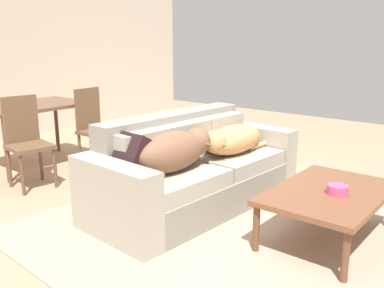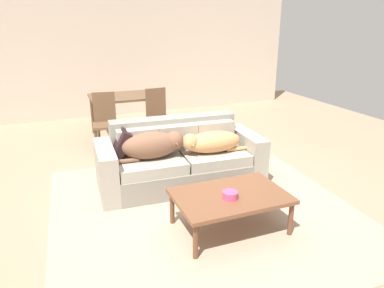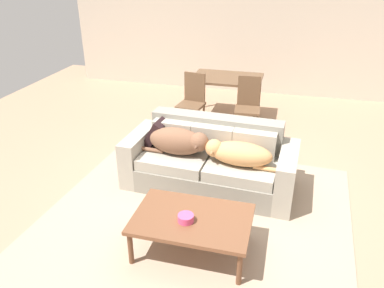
# 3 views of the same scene
# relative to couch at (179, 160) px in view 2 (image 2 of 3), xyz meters

# --- Properties ---
(ground_plane) EXTENTS (10.00, 10.00, 0.00)m
(ground_plane) POSITION_rel_couch_xyz_m (0.11, -0.05, -0.33)
(ground_plane) COLOR tan
(back_partition) EXTENTS (8.00, 0.12, 2.70)m
(back_partition) POSITION_rel_couch_xyz_m (0.11, 3.95, 1.02)
(back_partition) COLOR beige
(back_partition) RESTS_ON ground
(area_rug) EXTENTS (3.49, 3.46, 0.01)m
(area_rug) POSITION_rel_couch_xyz_m (-0.00, -0.79, -0.32)
(area_rug) COLOR tan
(area_rug) RESTS_ON ground
(couch) EXTENTS (2.13, 0.99, 0.84)m
(couch) POSITION_rel_couch_xyz_m (0.00, 0.00, 0.00)
(couch) COLOR gray
(couch) RESTS_ON ground
(dog_on_left_cushion) EXTENTS (0.88, 0.39, 0.33)m
(dog_on_left_cushion) POSITION_rel_couch_xyz_m (-0.36, -0.12, 0.29)
(dog_on_left_cushion) COLOR brown
(dog_on_left_cushion) RESTS_ON couch
(dog_on_right_cushion) EXTENTS (0.91, 0.37, 0.28)m
(dog_on_right_cushion) POSITION_rel_couch_xyz_m (0.35, -0.19, 0.26)
(dog_on_right_cushion) COLOR tan
(dog_on_right_cushion) RESTS_ON couch
(throw_pillow_by_left_arm) EXTENTS (0.31, 0.39, 0.38)m
(throw_pillow_by_left_arm) POSITION_rel_couch_xyz_m (-0.73, 0.09, 0.29)
(throw_pillow_by_left_arm) COLOR black
(throw_pillow_by_left_arm) RESTS_ON couch
(coffee_table) EXTENTS (1.12, 0.74, 0.40)m
(coffee_table) POSITION_rel_couch_xyz_m (0.09, -1.25, 0.04)
(coffee_table) COLOR brown
(coffee_table) RESTS_ON ground
(bowl_on_coffee_table) EXTENTS (0.15, 0.15, 0.07)m
(bowl_on_coffee_table) POSITION_rel_couch_xyz_m (0.05, -1.32, 0.11)
(bowl_on_coffee_table) COLOR #EA4C7F
(bowl_on_coffee_table) RESTS_ON coffee_table
(dining_table) EXTENTS (1.20, 0.84, 0.75)m
(dining_table) POSITION_rel_couch_xyz_m (-0.21, 2.30, 0.35)
(dining_table) COLOR brown
(dining_table) RESTS_ON ground
(dining_chair_near_left) EXTENTS (0.45, 0.45, 0.94)m
(dining_chair_near_left) POSITION_rel_couch_xyz_m (-0.67, 1.67, 0.19)
(dining_chair_near_left) COLOR brown
(dining_chair_near_left) RESTS_ON ground
(dining_chair_near_right) EXTENTS (0.43, 0.43, 0.94)m
(dining_chair_near_right) POSITION_rel_couch_xyz_m (0.24, 1.71, 0.18)
(dining_chair_near_right) COLOR brown
(dining_chair_near_right) RESTS_ON ground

